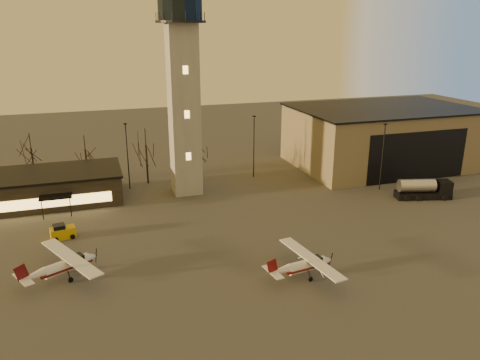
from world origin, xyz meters
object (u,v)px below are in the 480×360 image
at_px(hangar, 382,136).
at_px(service_cart, 62,233).
at_px(cessna_front, 308,267).
at_px(control_tower, 183,81).
at_px(terminal, 27,189).
at_px(fuel_truck, 423,191).
at_px(cessna_rear, 68,267).

bearing_deg(hangar, service_cart, -163.75).
bearing_deg(cessna_front, service_cart, 136.31).
distance_m(control_tower, service_cart, 25.90).
bearing_deg(hangar, control_tower, -173.69).
bearing_deg(terminal, control_tower, -5.15).
height_order(hangar, fuel_truck, hangar).
relative_size(cessna_rear, fuel_truck, 1.25).
xyz_separation_m(hangar, terminal, (-57.99, -2.00, -3.00)).
bearing_deg(hangar, cessna_front, -132.79).
bearing_deg(service_cart, hangar, 6.70).
height_order(hangar, terminal, hangar).
xyz_separation_m(cessna_front, fuel_truck, (25.51, 15.03, 0.21)).
bearing_deg(fuel_truck, hangar, 90.75).
xyz_separation_m(terminal, fuel_truck, (53.72, -15.16, -1.02)).
height_order(cessna_front, cessna_rear, cessna_rear).
xyz_separation_m(control_tower, service_cart, (-17.13, -11.51, -15.66)).
relative_size(hangar, cessna_front, 3.09).
bearing_deg(service_cart, control_tower, 24.35).
relative_size(cessna_front, fuel_truck, 1.23).
bearing_deg(control_tower, hangar, 6.31).
bearing_deg(terminal, cessna_rear, -76.00).
bearing_deg(hangar, cessna_rear, -154.33).
bearing_deg(terminal, cessna_front, -46.94).
bearing_deg(cessna_rear, terminal, 77.41).
xyz_separation_m(terminal, service_cart, (4.87, -13.49, -1.49)).
relative_size(terminal, service_cart, 8.62).
distance_m(terminal, cessna_rear, 23.84).
distance_m(cessna_front, cessna_rear, 23.53).
bearing_deg(service_cart, terminal, 100.30).
relative_size(terminal, fuel_truck, 3.14).
bearing_deg(control_tower, cessna_front, -77.58).
xyz_separation_m(cessna_rear, fuel_truck, (47.96, 7.95, 0.14)).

